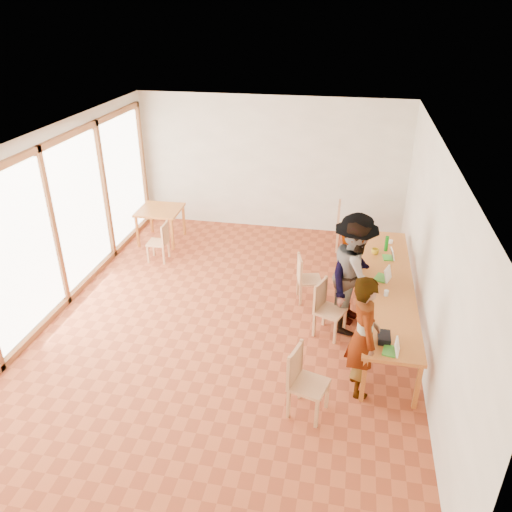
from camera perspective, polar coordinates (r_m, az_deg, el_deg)
The scene contains 25 objects.
ground at distance 8.40m, azimuth -3.00°, elevation -7.39°, with size 8.00×8.00×0.00m, color #A64B28.
wall_back at distance 11.32m, azimuth 1.69°, elevation 10.42°, with size 6.00×0.10×3.00m, color white.
wall_front at distance 4.57m, azimuth -16.18°, elevation -19.64°, with size 6.00×0.10×3.00m, color white.
wall_right at distance 7.55m, azimuth 19.41°, elevation -0.05°, with size 0.10×8.00×3.00m, color white.
window_wall at distance 8.81m, azimuth -22.33°, elevation 3.34°, with size 0.10×8.00×3.00m, color white.
ceiling at distance 7.13m, azimuth -3.59°, elevation 13.02°, with size 6.00×8.00×0.04m, color white.
communal_table at distance 8.26m, azimuth 14.80°, elevation -3.23°, with size 0.80×4.00×0.75m.
side_table at distance 11.04m, azimuth -10.92°, elevation 4.92°, with size 0.90×0.90×0.75m.
chair_near at distance 6.45m, azimuth 5.25°, elevation -13.33°, with size 0.55×0.55×0.51m.
chair_mid at distance 7.89m, azimuth 7.91°, elevation -5.30°, with size 0.55×0.55×0.48m.
chair_far at distance 8.71m, azimuth 5.56°, elevation -2.06°, with size 0.49×0.49×0.46m.
chair_empty at distance 10.62m, azimuth 9.96°, elevation 3.90°, with size 0.48×0.48×0.55m.
chair_spare at distance 10.21m, azimuth -10.77°, elevation 2.04°, with size 0.40×0.40×0.44m.
person_near at distance 6.71m, azimuth 12.15°, elevation -8.93°, with size 0.64×0.42×1.75m, color gray.
person_mid at distance 8.01m, azimuth 11.19°, elevation -2.06°, with size 0.89×0.70×1.84m, color gray.
person_far at distance 8.08m, azimuth 11.05°, elevation -1.55°, with size 1.22×0.70×1.89m, color gray.
laptop_near at distance 6.69m, azimuth 15.42°, elevation -10.19°, with size 0.24×0.26×0.20m.
laptop_mid at distance 8.28m, azimuth 14.48°, elevation -2.23°, with size 0.30×0.32×0.22m.
laptop_far at distance 8.98m, azimuth 15.07°, elevation 0.03°, with size 0.21×0.24×0.18m.
yellow_mug at distance 9.07m, azimuth 13.46°, elevation 0.51°, with size 0.14×0.14×0.11m, color gold.
green_bottle at distance 9.20m, azimuth 14.70°, elevation 1.37°, with size 0.07×0.07×0.28m, color #127014.
clear_glass at distance 7.85m, azimuth 14.66°, elevation -4.12°, with size 0.07×0.07×0.09m, color silver.
condiment_cup at distance 9.57m, azimuth 15.15°, elevation 1.60°, with size 0.08×0.08×0.06m, color white.
pink_phone at distance 8.24m, azimuth 12.83°, elevation -2.63°, with size 0.05×0.10×0.01m, color #E23E57.
black_pouch at distance 6.88m, azimuth 14.44°, elevation -9.01°, with size 0.16×0.26×0.09m, color black.
Camera 1 is at (1.75, -6.69, 4.76)m, focal length 35.00 mm.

